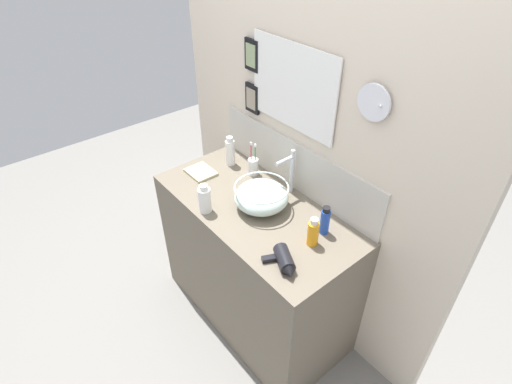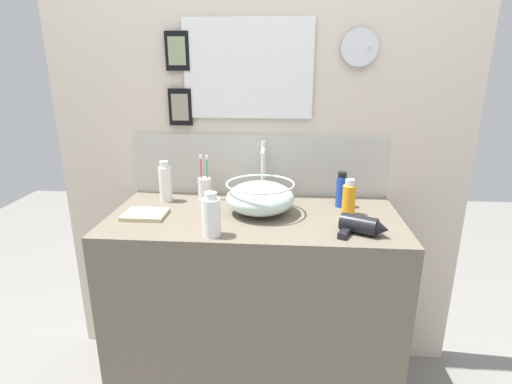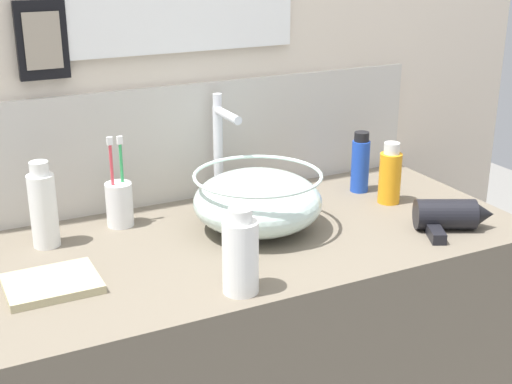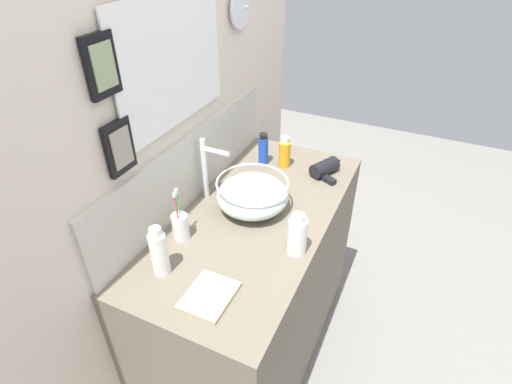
% 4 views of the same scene
% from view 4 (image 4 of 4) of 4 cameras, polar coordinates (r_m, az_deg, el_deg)
% --- Properties ---
extents(ground_plane, '(6.00, 6.00, 0.00)m').
position_cam_4_polar(ground_plane, '(2.28, -0.08, -21.32)').
color(ground_plane, gray).
extents(vanity_counter, '(1.21, 0.58, 0.90)m').
position_cam_4_polar(vanity_counter, '(1.92, -0.09, -13.78)').
color(vanity_counter, '#6B6051').
rests_on(vanity_counter, ground).
extents(back_panel, '(1.97, 0.10, 2.53)m').
position_cam_4_polar(back_panel, '(1.56, -10.94, 10.64)').
color(back_panel, beige).
rests_on(back_panel, ground).
extents(glass_bowl_sink, '(0.29, 0.29, 0.13)m').
position_cam_4_polar(glass_bowl_sink, '(1.59, -0.52, -0.40)').
color(glass_bowl_sink, silver).
rests_on(glass_bowl_sink, vanity_counter).
extents(faucet, '(0.02, 0.13, 0.27)m').
position_cam_4_polar(faucet, '(1.63, -6.98, 3.83)').
color(faucet, silver).
rests_on(faucet, vanity_counter).
extents(hair_drier, '(0.20, 0.14, 0.07)m').
position_cam_4_polar(hair_drier, '(1.86, 10.11, 3.49)').
color(hair_drier, black).
rests_on(hair_drier, vanity_counter).
extents(toothbrush_cup, '(0.06, 0.06, 0.21)m').
position_cam_4_polar(toothbrush_cup, '(1.49, -10.75, -4.77)').
color(toothbrush_cup, white).
rests_on(toothbrush_cup, vanity_counter).
extents(shampoo_bottle, '(0.05, 0.05, 0.16)m').
position_cam_4_polar(shampoo_bottle, '(1.89, 1.05, 6.09)').
color(shampoo_bottle, blue).
rests_on(shampoo_bottle, vanity_counter).
extents(spray_bottle, '(0.06, 0.06, 0.19)m').
position_cam_4_polar(spray_bottle, '(1.35, -13.67, -8.37)').
color(spray_bottle, white).
rests_on(spray_bottle, vanity_counter).
extents(soap_dispenser, '(0.05, 0.05, 0.15)m').
position_cam_4_polar(soap_dispenser, '(1.88, 4.11, 5.57)').
color(soap_dispenser, orange).
rests_on(soap_dispenser, vanity_counter).
extents(lotion_bottle, '(0.07, 0.07, 0.17)m').
position_cam_4_polar(lotion_bottle, '(1.39, 5.92, -6.15)').
color(lotion_bottle, white).
rests_on(lotion_bottle, vanity_counter).
extents(hand_towel, '(0.17, 0.14, 0.02)m').
position_cam_4_polar(hand_towel, '(1.30, -6.70, -14.52)').
color(hand_towel, tan).
rests_on(hand_towel, vanity_counter).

